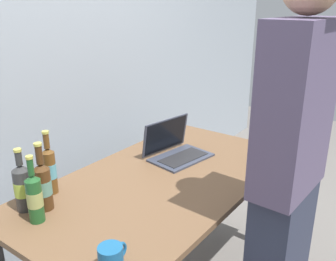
{
  "coord_description": "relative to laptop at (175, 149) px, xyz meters",
  "views": [
    {
      "loc": [
        -1.38,
        -1.06,
        1.62
      ],
      "look_at": [
        0.06,
        0.0,
        0.98
      ],
      "focal_mm": 39.24,
      "sensor_mm": 36.0,
      "label": 1
    }
  ],
  "objects": [
    {
      "name": "beer_bottle_amber",
      "position": [
        -0.82,
        0.13,
        0.07
      ],
      "size": [
        0.08,
        0.08,
        0.32
      ],
      "color": "#472B14",
      "rests_on": "desk"
    },
    {
      "name": "back_wall",
      "position": [
        -0.28,
        0.78,
        0.52
      ],
      "size": [
        6.0,
        0.1,
        2.6
      ],
      "primitive_type": "cube",
      "color": "#99A3AD",
      "rests_on": "ground"
    },
    {
      "name": "desk",
      "position": [
        -0.28,
        -0.11,
        -0.13
      ],
      "size": [
        1.6,
        0.87,
        0.73
      ],
      "color": "brown",
      "rests_on": "ground"
    },
    {
      "name": "beer_bottle_green",
      "position": [
        -0.71,
        0.23,
        0.08
      ],
      "size": [
        0.06,
        0.06,
        0.32
      ],
      "color": "brown",
      "rests_on": "desk"
    },
    {
      "name": "beer_bottle_dark",
      "position": [
        -0.91,
        0.08,
        0.07
      ],
      "size": [
        0.07,
        0.07,
        0.3
      ],
      "color": "#1E5123",
      "rests_on": "desk"
    },
    {
      "name": "person_figure",
      "position": [
        -0.27,
        -0.76,
        0.15
      ],
      "size": [
        0.41,
        0.28,
        1.8
      ],
      "color": "#2D3347",
      "rests_on": "ground"
    },
    {
      "name": "laptop",
      "position": [
        0.0,
        0.0,
        0.0
      ],
      "size": [
        0.39,
        0.32,
        0.22
      ],
      "color": "#383D4C",
      "rests_on": "desk"
    },
    {
      "name": "beer_bottle_brown",
      "position": [
        -0.88,
        0.2,
        0.06
      ],
      "size": [
        0.08,
        0.08,
        0.29
      ],
      "color": "#333333",
      "rests_on": "desk"
    },
    {
      "name": "coffee_mug",
      "position": [
        -0.94,
        -0.39,
        0.0
      ],
      "size": [
        0.12,
        0.09,
        0.1
      ],
      "color": "#19598C",
      "rests_on": "desk"
    }
  ]
}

